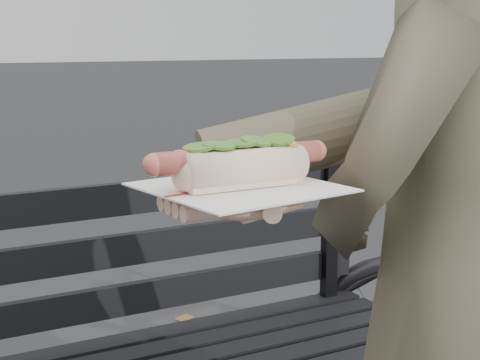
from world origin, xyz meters
The scene contains 3 objects.
park_bench centered at (0.08, 0.93, 0.52)m, with size 1.50×0.44×0.88m.
person centered at (0.34, 0.17, 0.81)m, with size 0.59×0.39×1.62m, color brown.
held_hotdog centered at (0.13, 0.14, 1.10)m, with size 0.63×0.30×0.20m.
Camera 1 is at (-0.45, -0.61, 1.21)m, focal length 55.00 mm.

